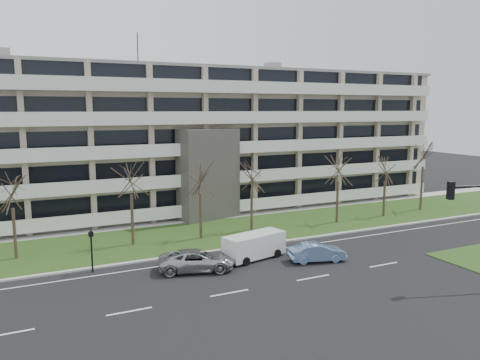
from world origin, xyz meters
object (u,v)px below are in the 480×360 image
blue_sedan (317,252)px  white_van (255,244)px  silver_pickup (197,260)px  pedestrian_signal (91,245)px

blue_sedan → white_van: size_ratio=0.81×
white_van → blue_sedan: bearing=-47.3°
silver_pickup → blue_sedan: silver_pickup is taller
silver_pickup → white_van: (4.80, 0.66, 0.39)m
blue_sedan → white_van: (-3.76, 2.54, 0.43)m
silver_pickup → white_van: size_ratio=1.02×
white_van → pedestrian_signal: size_ratio=1.72×
silver_pickup → blue_sedan: 8.77m
silver_pickup → blue_sedan: (8.56, -1.88, -0.04)m
blue_sedan → pedestrian_signal: size_ratio=1.40×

